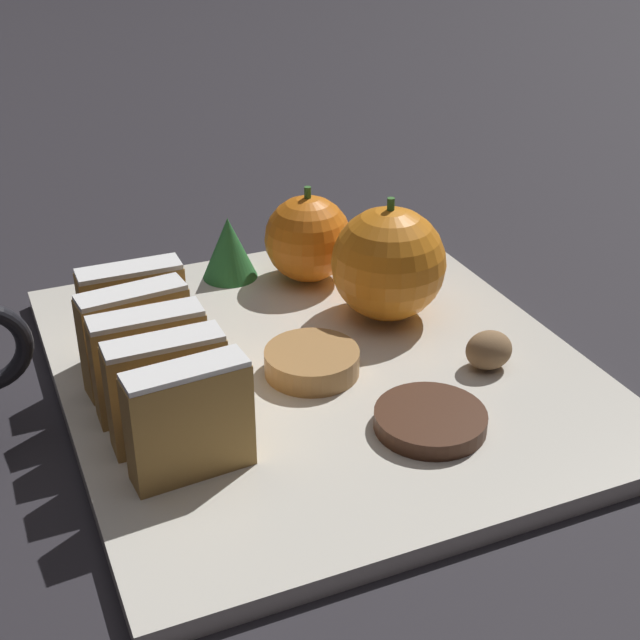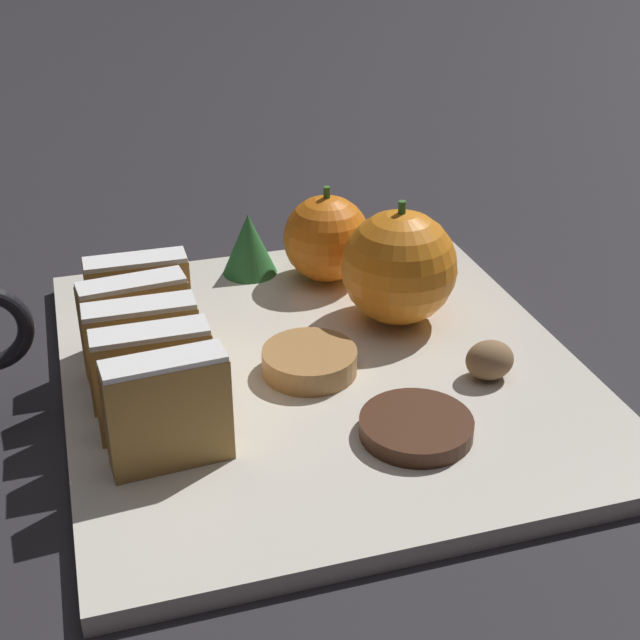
# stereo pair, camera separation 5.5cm
# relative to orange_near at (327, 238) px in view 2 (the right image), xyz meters

# --- Properties ---
(ground_plane) EXTENTS (6.00, 6.00, 0.00)m
(ground_plane) POSITION_rel_orange_near_xyz_m (-0.04, -0.11, -0.04)
(ground_plane) COLOR #28262B
(serving_platter) EXTENTS (0.32, 0.35, 0.01)m
(serving_platter) POSITION_rel_orange_near_xyz_m (-0.04, -0.11, -0.04)
(serving_platter) COLOR silver
(serving_platter) RESTS_ON ground_plane
(stollen_slice_front) EXTENTS (0.07, 0.03, 0.06)m
(stollen_slice_front) POSITION_rel_orange_near_xyz_m (-0.14, -0.19, -0.00)
(stollen_slice_front) COLOR #B28442
(stollen_slice_front) RESTS_ON serving_platter
(stollen_slice_second) EXTENTS (0.06, 0.02, 0.06)m
(stollen_slice_second) POSITION_rel_orange_near_xyz_m (-0.15, -0.16, -0.00)
(stollen_slice_second) COLOR #B28442
(stollen_slice_second) RESTS_ON serving_platter
(stollen_slice_third) EXTENTS (0.06, 0.02, 0.06)m
(stollen_slice_third) POSITION_rel_orange_near_xyz_m (-0.15, -0.13, -0.00)
(stollen_slice_third) COLOR #B28442
(stollen_slice_third) RESTS_ON serving_platter
(stollen_slice_fourth) EXTENTS (0.07, 0.03, 0.06)m
(stollen_slice_fourth) POSITION_rel_orange_near_xyz_m (-0.15, -0.10, -0.00)
(stollen_slice_fourth) COLOR #B28442
(stollen_slice_fourth) RESTS_ON serving_platter
(stollen_slice_fifth) EXTENTS (0.06, 0.02, 0.06)m
(stollen_slice_fifth) POSITION_rel_orange_near_xyz_m (-0.14, -0.06, -0.00)
(stollen_slice_fifth) COLOR #B28442
(stollen_slice_fifth) RESTS_ON serving_platter
(orange_near) EXTENTS (0.06, 0.06, 0.07)m
(orange_near) POSITION_rel_orange_near_xyz_m (0.00, 0.00, 0.00)
(orange_near) COLOR orange
(orange_near) RESTS_ON serving_platter
(orange_far) EXTENTS (0.08, 0.08, 0.09)m
(orange_far) POSITION_rel_orange_near_xyz_m (0.03, -0.08, 0.01)
(orange_far) COLOR orange
(orange_far) RESTS_ON serving_platter
(walnut) EXTENTS (0.03, 0.02, 0.02)m
(walnut) POSITION_rel_orange_near_xyz_m (0.05, -0.16, -0.02)
(walnut) COLOR #8E6B47
(walnut) RESTS_ON serving_platter
(chocolate_cookie) EXTENTS (0.06, 0.06, 0.01)m
(chocolate_cookie) POSITION_rel_orange_near_xyz_m (-0.01, -0.21, -0.03)
(chocolate_cookie) COLOR #472819
(chocolate_cookie) RESTS_ON serving_platter
(gingerbread_cookie) EXTENTS (0.06, 0.06, 0.02)m
(gingerbread_cookie) POSITION_rel_orange_near_xyz_m (-0.05, -0.12, -0.02)
(gingerbread_cookie) COLOR #B27F47
(gingerbread_cookie) RESTS_ON serving_platter
(evergreen_sprig) EXTENTS (0.04, 0.04, 0.05)m
(evergreen_sprig) POSITION_rel_orange_near_xyz_m (-0.05, 0.03, -0.01)
(evergreen_sprig) COLOR #2D7538
(evergreen_sprig) RESTS_ON serving_platter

